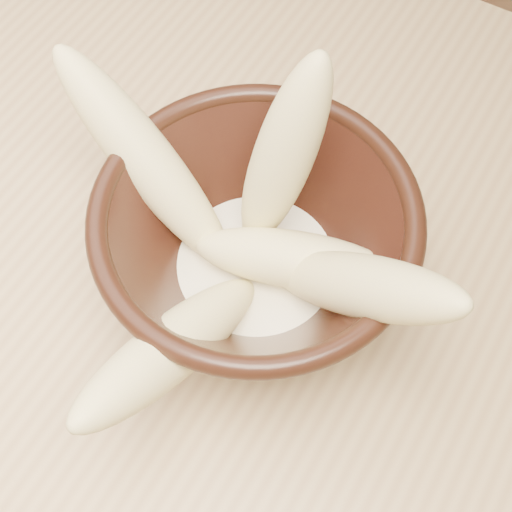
{
  "coord_description": "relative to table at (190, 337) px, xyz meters",
  "views": [
    {
      "loc": [
        0.16,
        -0.16,
        1.22
      ],
      "look_at": [
        0.05,
        0.03,
        0.81
      ],
      "focal_mm": 50.0,
      "sensor_mm": 36.0,
      "label": 1
    }
  ],
  "objects": [
    {
      "name": "banana_right",
      "position": [
        0.12,
        0.02,
        0.18
      ],
      "size": [
        0.15,
        0.07,
        0.14
      ],
      "primitive_type": "ellipsoid",
      "rotation": [
        0.8,
        0.0,
        1.37
      ],
      "color": "#E7DC88",
      "rests_on": "bowl"
    },
    {
      "name": "milk_puddle",
      "position": [
        0.05,
        0.03,
        0.12
      ],
      "size": [
        0.12,
        0.12,
        0.02
      ],
      "primitive_type": "cylinder",
      "color": "beige",
      "rests_on": "bowl"
    },
    {
      "name": "bowl",
      "position": [
        0.05,
        0.03,
        0.14
      ],
      "size": [
        0.21,
        0.21,
        0.11
      ],
      "rotation": [
        0.0,
        0.0,
        0.16
      ],
      "color": "black",
      "rests_on": "table"
    },
    {
      "name": "banana_left",
      "position": [
        -0.04,
        0.04,
        0.17
      ],
      "size": [
        0.17,
        0.07,
        0.14
      ],
      "primitive_type": "ellipsoid",
      "rotation": [
        0.92,
        0.0,
        -1.78
      ],
      "color": "#E7DC88",
      "rests_on": "bowl"
    },
    {
      "name": "banana_upright",
      "position": [
        0.04,
        0.07,
        0.19
      ],
      "size": [
        0.07,
        0.09,
        0.16
      ],
      "primitive_type": "ellipsoid",
      "rotation": [
        0.33,
        0.0,
        2.79
      ],
      "color": "#E7DC88",
      "rests_on": "bowl"
    },
    {
      "name": "banana_front",
      "position": [
        0.04,
        -0.06,
        0.16
      ],
      "size": [
        0.06,
        0.17,
        0.11
      ],
      "primitive_type": "ellipsoid",
      "rotation": [
        1.08,
        0.0,
        -0.11
      ],
      "color": "#E7DC88",
      "rests_on": "bowl"
    },
    {
      "name": "table",
      "position": [
        0.0,
        0.0,
        0.0
      ],
      "size": [
        1.2,
        0.8,
        0.75
      ],
      "color": "tan",
      "rests_on": "ground"
    },
    {
      "name": "banana_across",
      "position": [
        0.07,
        0.04,
        0.15
      ],
      "size": [
        0.14,
        0.08,
        0.05
      ],
      "primitive_type": "ellipsoid",
      "rotation": [
        1.5,
        0.0,
        1.89
      ],
      "color": "#E7DC88",
      "rests_on": "bowl"
    }
  ]
}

